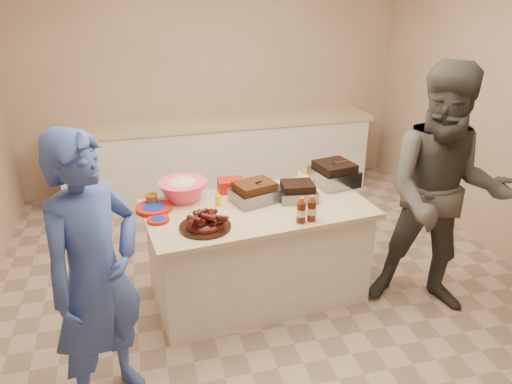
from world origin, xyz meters
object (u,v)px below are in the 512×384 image
object	(u,v)px
roasting_pan	(333,184)
bbq_bottle_a	(301,222)
bbq_bottle_b	(311,220)
guest_gray	(426,303)
mustard_bottle	(218,206)
plastic_cup	(152,205)
coleslaw_bowl	(183,199)
island	(258,294)
rib_platter	(205,228)

from	to	relation	value
roasting_pan	bbq_bottle_a	distance (m)	0.78
bbq_bottle_b	guest_gray	distance (m)	1.27
mustard_bottle	guest_gray	bearing A→B (deg)	-18.99
plastic_cup	coleslaw_bowl	bearing A→B (deg)	10.50
island	rib_platter	world-z (taller)	rib_platter
guest_gray	bbq_bottle_b	bearing A→B (deg)	-160.49
bbq_bottle_b	guest_gray	size ratio (longest dim) A/B	0.10
bbq_bottle_a	guest_gray	size ratio (longest dim) A/B	0.10
coleslaw_bowl	plastic_cup	xyz separation A→B (m)	(-0.25, -0.05, 0.00)
island	plastic_cup	distance (m)	1.15
coleslaw_bowl	bbq_bottle_a	xyz separation A→B (m)	(0.77, -0.61, 0.00)
island	guest_gray	world-z (taller)	island
rib_platter	coleslaw_bowl	distance (m)	0.53
island	rib_platter	bearing A→B (deg)	-156.95
roasting_pan	coleslaw_bowl	xyz separation A→B (m)	(-1.27, 0.01, 0.00)
island	coleslaw_bowl	world-z (taller)	coleslaw_bowl
mustard_bottle	bbq_bottle_b	bearing A→B (deg)	-33.88
bbq_bottle_a	bbq_bottle_b	size ratio (longest dim) A/B	1.01
bbq_bottle_a	mustard_bottle	xyz separation A→B (m)	(-0.52, 0.42, 0.00)
rib_platter	plastic_cup	world-z (taller)	rib_platter
rib_platter	mustard_bottle	distance (m)	0.36
roasting_pan	coleslaw_bowl	bearing A→B (deg)	168.44
bbq_bottle_b	mustard_bottle	xyz separation A→B (m)	(-0.61, 0.41, 0.00)
island	plastic_cup	world-z (taller)	plastic_cup
bbq_bottle_b	guest_gray	world-z (taller)	bbq_bottle_b
plastic_cup	roasting_pan	bearing A→B (deg)	1.36
coleslaw_bowl	plastic_cup	size ratio (longest dim) A/B	3.80
bbq_bottle_a	guest_gray	world-z (taller)	bbq_bottle_a
roasting_pan	guest_gray	world-z (taller)	roasting_pan
rib_platter	coleslaw_bowl	world-z (taller)	coleslaw_bowl
bbq_bottle_a	island	bearing A→B (deg)	124.85
plastic_cup	guest_gray	world-z (taller)	plastic_cup
coleslaw_bowl	mustard_bottle	distance (m)	0.31
plastic_cup	guest_gray	size ratio (longest dim) A/B	0.05
coleslaw_bowl	mustard_bottle	size ratio (longest dim) A/B	3.21
island	roasting_pan	size ratio (longest dim) A/B	5.12
roasting_pan	plastic_cup	xyz separation A→B (m)	(-1.51, -0.04, 0.00)
bbq_bottle_a	mustard_bottle	bearing A→B (deg)	141.51
bbq_bottle_b	roasting_pan	bearing A→B (deg)	54.52
island	bbq_bottle_a	bearing A→B (deg)	-60.91
mustard_bottle	guest_gray	xyz separation A→B (m)	(1.58, -0.54, -0.81)
bbq_bottle_a	bbq_bottle_b	distance (m)	0.08
plastic_cup	guest_gray	distance (m)	2.32
bbq_bottle_a	mustard_bottle	distance (m)	0.67
bbq_bottle_b	plastic_cup	bearing A→B (deg)	153.30
plastic_cup	island	bearing A→B (deg)	-16.23
island	bbq_bottle_b	bearing A→B (deg)	-51.53
roasting_pan	plastic_cup	distance (m)	1.51
island	rib_platter	distance (m)	0.95
rib_platter	plastic_cup	distance (m)	0.58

